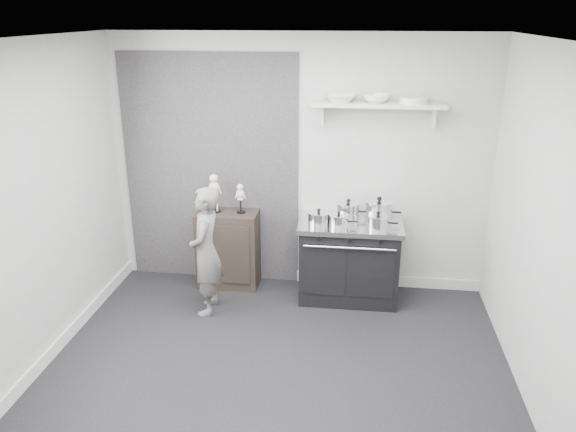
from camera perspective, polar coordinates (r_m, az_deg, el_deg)
name	(u,v)px	position (r m, az deg, el deg)	size (l,w,h in m)	color
ground	(274,375)	(4.91, -1.43, -15.85)	(4.00, 4.00, 0.00)	black
room_shell	(264,183)	(4.32, -2.48, 3.34)	(4.02, 3.62, 2.71)	beige
wall_shelf	(378,106)	(5.67, 9.16, 11.01)	(1.30, 0.26, 0.24)	silver
stove	(349,260)	(5.93, 6.24, -4.43)	(1.06, 0.66, 0.85)	black
side_cabinet	(229,248)	(6.21, -6.05, -3.30)	(0.66, 0.38, 0.85)	black
child	(206,251)	(5.59, -8.33, -3.56)	(0.48, 0.31, 1.31)	slate
pot_front_left	(319,218)	(5.66, 3.14, -0.21)	(0.31, 0.22, 0.17)	silver
pot_back_left	(348,210)	(5.86, 6.12, 0.59)	(0.33, 0.25, 0.21)	silver
pot_back_right	(379,211)	(5.82, 9.20, 0.53)	(0.37, 0.28, 0.26)	silver
pot_front_right	(378,222)	(5.61, 9.11, -0.57)	(0.31, 0.22, 0.18)	silver
pot_front_center	(339,220)	(5.63, 5.18, -0.42)	(0.28, 0.20, 0.16)	silver
skeleton_full	(214,190)	(6.01, -7.50, 2.62)	(0.13, 0.09, 0.48)	silver
skeleton_torso	(240,196)	(5.96, -4.86, 2.01)	(0.10, 0.07, 0.37)	silver
bowl_large	(340,98)	(5.66, 5.34, 11.86)	(0.31, 0.31, 0.08)	white
bowl_small	(376,98)	(5.66, 8.94, 11.72)	(0.25, 0.25, 0.08)	white
plate_stack	(414,100)	(5.68, 12.63, 11.42)	(0.27, 0.27, 0.06)	white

